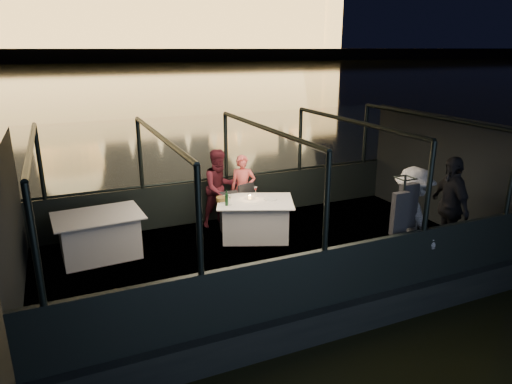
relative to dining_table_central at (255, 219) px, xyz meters
name	(u,v)px	position (x,y,z in m)	size (l,w,h in m)	color
river_water	(71,73)	(-0.12, 79.29, -0.89)	(500.00, 500.00, 0.00)	black
boat_hull	(265,276)	(-0.12, -0.71, -0.89)	(8.60, 4.40, 1.00)	black
boat_deck	(265,253)	(-0.12, -0.71, -0.41)	(8.00, 4.00, 0.04)	black
gunwale_port	(227,198)	(-0.12, 1.29, 0.06)	(8.00, 0.08, 0.90)	black
gunwale_starboard	(323,278)	(-0.12, -2.71, 0.06)	(8.00, 0.08, 0.90)	black
cabin_glass_port	(226,147)	(-0.12, 1.29, 1.21)	(8.00, 0.02, 1.40)	#99B2B2
cabin_glass_starboard	(327,202)	(-0.12, -2.71, 1.21)	(8.00, 0.02, 1.40)	#99B2B2
cabin_roof_glass	(265,128)	(-0.12, -0.71, 1.91)	(8.00, 4.00, 0.02)	#99B2B2
end_wall_fore	(12,227)	(-4.12, -0.71, 0.76)	(0.02, 4.00, 2.30)	black
end_wall_aft	(438,170)	(3.88, -0.71, 0.76)	(0.02, 4.00, 2.30)	black
canopy_ribs	(265,193)	(-0.12, -0.71, 0.76)	(8.00, 4.00, 2.30)	black
embankment	(56,56)	(-0.12, 209.29, 0.11)	(400.00, 140.00, 6.00)	#423D33
dining_table_central	(255,219)	(0.00, 0.00, 0.00)	(1.45, 1.05, 0.77)	silver
dining_table_aft	(100,236)	(-2.89, 0.32, 0.00)	(1.50, 1.09, 0.80)	white
chair_port_left	(232,211)	(-0.32, 0.45, 0.06)	(0.38, 0.38, 0.82)	black
chair_port_right	(250,208)	(0.09, 0.50, 0.06)	(0.42, 0.42, 0.90)	black
coat_stand	(400,227)	(1.43, -2.46, 0.51)	(0.49, 0.39, 1.75)	black
person_woman_coral	(243,189)	(0.10, 0.89, 0.36)	(0.53, 0.35, 1.47)	#D8544E
person_man_maroon	(220,191)	(-0.41, 0.90, 0.36)	(0.79, 0.61, 1.64)	#3E1119
passenger_stripe	(411,220)	(1.89, -2.20, 0.47)	(1.14, 0.64, 1.76)	silver
passenger_dark	(449,209)	(2.88, -2.04, 0.47)	(1.07, 0.45, 1.82)	black
wine_bottle	(227,198)	(-0.60, -0.03, 0.53)	(0.06, 0.06, 0.30)	#123219
bread_basket	(222,199)	(-0.60, 0.24, 0.42)	(0.22, 0.22, 0.09)	brown
amber_candle	(250,197)	(-0.05, 0.16, 0.42)	(0.05, 0.05, 0.08)	#FFA83F
plate_near	(270,199)	(0.31, -0.03, 0.39)	(0.27, 0.27, 0.02)	silver
plate_far	(225,201)	(-0.56, 0.19, 0.39)	(0.23, 0.23, 0.01)	silver
wine_glass_white	(230,200)	(-0.53, -0.04, 0.48)	(0.07, 0.07, 0.20)	silver
wine_glass_red	(256,192)	(0.11, 0.22, 0.48)	(0.07, 0.07, 0.21)	silver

